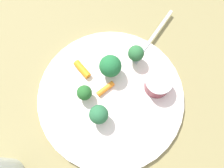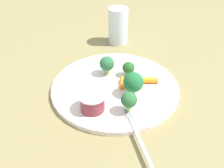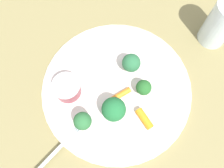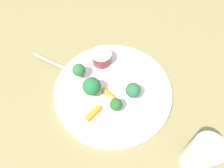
# 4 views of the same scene
# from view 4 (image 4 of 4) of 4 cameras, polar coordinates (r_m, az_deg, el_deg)

# --- Properties ---
(ground_plane) EXTENTS (2.40, 2.40, 0.00)m
(ground_plane) POSITION_cam_4_polar(r_m,az_deg,el_deg) (0.61, 0.24, -2.16)
(ground_plane) COLOR olive
(plate) EXTENTS (0.31, 0.31, 0.01)m
(plate) POSITION_cam_4_polar(r_m,az_deg,el_deg) (0.60, 0.24, -1.88)
(plate) COLOR silver
(plate) RESTS_ON ground_plane
(sauce_cup) EXTENTS (0.06, 0.06, 0.04)m
(sauce_cup) POSITION_cam_4_polar(r_m,az_deg,el_deg) (0.64, -2.63, 6.66)
(sauce_cup) COLOR maroon
(sauce_cup) RESTS_ON plate
(broccoli_floret_0) EXTENTS (0.04, 0.04, 0.05)m
(broccoli_floret_0) POSITION_cam_4_polar(r_m,az_deg,el_deg) (0.57, 5.30, -1.57)
(broccoli_floret_0) COLOR #8FC458
(broccoli_floret_0) RESTS_ON plate
(broccoli_floret_1) EXTENTS (0.03, 0.03, 0.04)m
(broccoli_floret_1) POSITION_cam_4_polar(r_m,az_deg,el_deg) (0.55, 1.44, -5.15)
(broccoli_floret_1) COLOR #8FC66B
(broccoli_floret_1) RESTS_ON plate
(broccoli_floret_2) EXTENTS (0.03, 0.03, 0.05)m
(broccoli_floret_2) POSITION_cam_4_polar(r_m,az_deg,el_deg) (0.60, -8.30, 3.44)
(broccoli_floret_2) COLOR #91C561
(broccoli_floret_2) RESTS_ON plate
(broccoli_floret_3) EXTENTS (0.05, 0.05, 0.06)m
(broccoli_floret_3) POSITION_cam_4_polar(r_m,az_deg,el_deg) (0.57, -5.13, -0.34)
(broccoli_floret_3) COLOR #8EBA6C
(broccoli_floret_3) RESTS_ON plate
(carrot_stick_0) EXTENTS (0.04, 0.04, 0.02)m
(carrot_stick_0) POSITION_cam_4_polar(r_m,az_deg,el_deg) (0.56, -4.83, -7.33)
(carrot_stick_0) COLOR orange
(carrot_stick_0) RESTS_ON plate
(carrot_stick_1) EXTENTS (0.04, 0.03, 0.01)m
(carrot_stick_1) POSITION_cam_4_polar(r_m,az_deg,el_deg) (0.59, -0.91, -2.42)
(carrot_stick_1) COLOR orange
(carrot_stick_1) RESTS_ON plate
(fork) EXTENTS (0.10, 0.14, 0.00)m
(fork) POSITION_cam_4_polar(r_m,az_deg,el_deg) (0.66, -13.15, 4.51)
(fork) COLOR #B3BFC7
(fork) RESTS_ON plate
(drinking_glass) EXTENTS (0.06, 0.06, 0.11)m
(drinking_glass) POSITION_cam_4_polar(r_m,az_deg,el_deg) (0.52, 21.35, -16.20)
(drinking_glass) COLOR silver
(drinking_glass) RESTS_ON ground_plane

